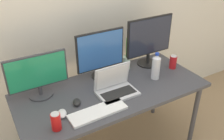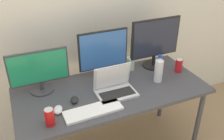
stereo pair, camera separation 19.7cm
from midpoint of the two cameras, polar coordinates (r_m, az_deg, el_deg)
wall_back at (r=2.34m, az=-3.44°, el=14.74°), size 7.00×0.08×2.60m
work_desk at (r=2.11m, az=2.70°, el=-5.96°), size 1.57×0.70×0.74m
monitor_left at (r=2.00m, az=-13.67°, el=-0.18°), size 0.47×0.19×0.35m
monitor_center at (r=2.13m, az=0.66°, el=3.96°), size 0.44×0.17×0.43m
monitor_right at (r=2.35m, az=12.27°, el=6.42°), size 0.49×0.20×0.47m
laptop_silver at (r=2.00m, az=3.62°, el=-3.96°), size 0.31×0.21×0.23m
keyboard_main at (r=1.82m, az=-1.20°, el=-9.40°), size 0.43×0.15×0.02m
mouse_by_keyboard at (r=1.84m, az=-9.22°, el=-9.06°), size 0.09×0.11×0.03m
mouse_by_laptop at (r=1.92m, az=-5.70°, el=-6.87°), size 0.09×0.11×0.03m
water_bottle at (r=2.17m, az=13.22°, el=0.06°), size 0.07×0.07×0.25m
soda_can_near_keyboard at (r=1.71m, az=-10.87°, el=-10.61°), size 0.07×0.07×0.13m
soda_can_by_laptop at (r=2.39m, az=17.31°, el=0.93°), size 0.07×0.07×0.13m
bamboo_vase at (r=2.34m, az=6.69°, el=1.59°), size 0.08×0.08×0.31m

